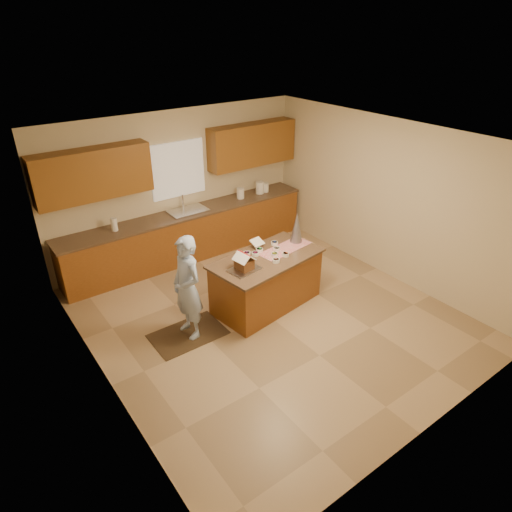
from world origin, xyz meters
The scene contains 28 objects.
floor centered at (0.00, 0.00, 0.00)m, with size 5.50×5.50×0.00m, color tan.
ceiling centered at (0.00, 0.00, 2.70)m, with size 5.50×5.50×0.00m, color silver.
wall_back centered at (0.00, 2.75, 1.35)m, with size 5.50×5.50×0.00m, color beige.
wall_front centered at (0.00, -2.75, 1.35)m, with size 5.50×5.50×0.00m, color beige.
wall_left centered at (-2.50, 0.00, 1.35)m, with size 5.50×5.50×0.00m, color beige.
wall_right centered at (2.50, 0.00, 1.35)m, with size 5.50×5.50×0.00m, color beige.
stone_accent centered at (-2.48, -0.80, 1.25)m, with size 2.50×2.50×0.00m, color gray.
window_curtain centered at (0.00, 2.72, 1.65)m, with size 1.05×0.03×1.00m, color white.
back_counter_base centered at (0.00, 2.45, 0.44)m, with size 4.80×0.60×0.88m, color brown.
back_counter_top centered at (0.00, 2.45, 0.90)m, with size 4.85×0.63×0.04m, color brown.
upper_cabinet_left centered at (-1.55, 2.57, 1.90)m, with size 1.85×0.35×0.80m, color brown.
upper_cabinet_right centered at (1.55, 2.57, 1.90)m, with size 1.85×0.35×0.80m, color brown.
sink centered at (0.00, 2.45, 0.89)m, with size 0.70×0.45×0.12m, color silver.
faucet centered at (0.00, 2.63, 1.06)m, with size 0.03×0.03×0.28m, color silver.
island_base centered at (0.17, 0.29, 0.41)m, with size 1.67×0.84×0.82m, color brown.
island_top centered at (0.17, 0.29, 0.84)m, with size 1.75×0.91×0.04m, color brown.
table_runner centered at (0.58, 0.34, 0.86)m, with size 0.93×0.33×0.01m, color #AD0C20.
baking_tray centered at (-0.33, 0.17, 0.87)m, with size 0.43×0.32×0.02m, color silver.
cookbook centered at (0.26, 0.66, 0.94)m, with size 0.20×0.02×0.17m, color white.
tinsel_tree centered at (0.88, 0.43, 1.11)m, with size 0.20×0.20×0.51m, color #A8A7B3.
rug centered at (-1.23, 0.33, 0.01)m, with size 1.05×0.68×0.01m, color black.
boy centered at (-1.18, 0.33, 0.78)m, with size 0.56×0.37×1.54m, color #A6C0EB.
canister_a centered at (1.17, 2.45, 1.02)m, with size 0.15×0.15×0.21m, color white.
canister_b centered at (1.65, 2.45, 1.04)m, with size 0.17×0.17×0.24m, color white.
canister_c centered at (1.79, 2.45, 1.01)m, with size 0.13×0.13×0.19m, color white.
paper_towel centered at (-1.38, 2.45, 1.03)m, with size 0.10×0.10×0.23m, color white.
gingerbread_house centered at (-0.33, 0.17, 0.98)m, with size 0.29×0.29×0.26m.
candy_bowls centered at (0.26, 0.36, 0.88)m, with size 0.68×0.58×0.05m.
Camera 1 is at (-3.52, -4.45, 4.10)m, focal length 31.47 mm.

